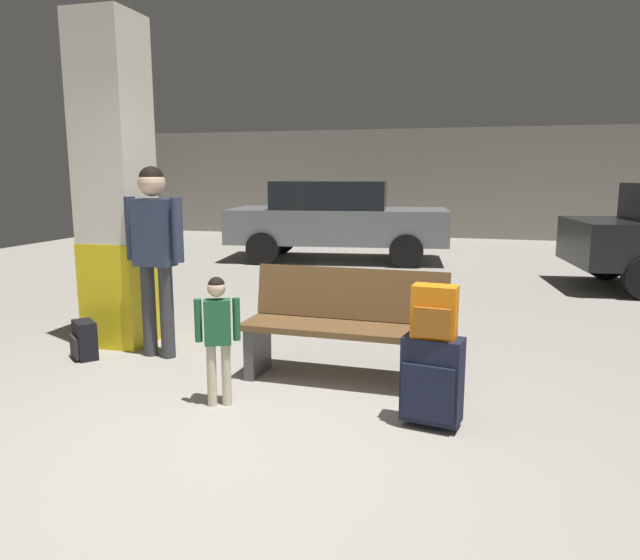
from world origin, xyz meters
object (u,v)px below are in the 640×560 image
Objects in this scene: suitcase at (432,380)px; child at (217,327)px; backpack_bright at (434,312)px; structural_pillar at (115,186)px; adult at (154,241)px; bench at (344,326)px; backpack_dark_floor at (84,340)px; parked_car_far at (336,218)px.

child is (-1.50, -0.03, 0.26)m from suitcase.
backpack_bright is at bearing -50.46° from suitcase.
structural_pillar is 2.24m from child.
child is 0.55× the size of adult.
suitcase is at bearing -19.64° from adult.
child is at bearing -37.88° from structural_pillar.
backpack_bright is (0.75, -0.74, 0.33)m from bench.
structural_pillar reaches higher than adult.
child is 1.82m from backpack_dark_floor.
backpack_bright is 0.08× the size of parked_car_far.
backpack_bright is 0.36× the size of child.
adult is (0.58, -0.32, -0.47)m from structural_pillar.
adult reaches higher than parked_car_far.
adult is 1.11m from backpack_dark_floor.
child is 0.22× the size of parked_car_far.
child reaches higher than backpack_dark_floor.
parked_car_far is (0.08, 6.42, -0.25)m from adult.
structural_pillar reaches higher than suitcase.
parked_car_far reaches higher than backpack_bright.
backpack_dark_floor is 0.08× the size of parked_car_far.
child is 1.46m from adult.
adult is (-1.02, 0.92, 0.48)m from child.
backpack_dark_floor is at bearing -96.00° from parked_car_far.
suitcase is 1.52m from child.
suitcase is 3.21m from backpack_dark_floor.
child is (1.60, -1.24, -0.95)m from structural_pillar.
structural_pillar is at bearing 158.53° from backpack_bright.
child is at bearing -22.82° from backpack_dark_floor.
backpack_bright is at bearing -19.65° from adult.
child is at bearing -82.71° from parked_car_far.
bench reaches higher than backpack_dark_floor.
child is at bearing -179.01° from backpack_bright.
structural_pillar is 1.47m from backpack_dark_floor.
adult reaches higher than child.
parked_car_far reaches higher than bench.
parked_car_far reaches higher than suitcase.
structural_pillar is at bearing 85.88° from backpack_dark_floor.
suitcase is 0.14× the size of parked_car_far.
structural_pillar is at bearing 158.53° from suitcase.
adult is at bearing 20.86° from backpack_dark_floor.
adult reaches higher than bench.
structural_pillar reaches higher than bench.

